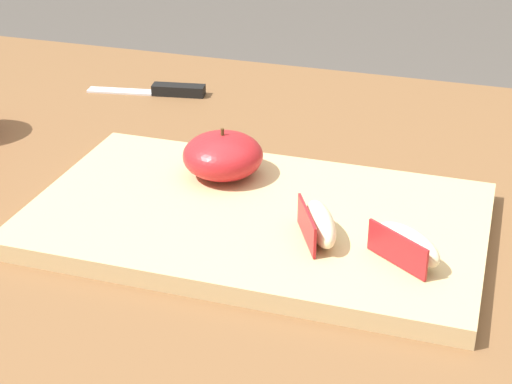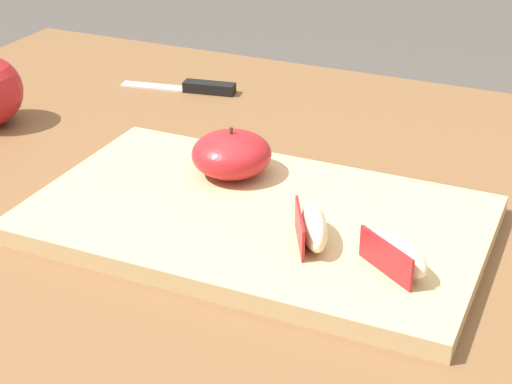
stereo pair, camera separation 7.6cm
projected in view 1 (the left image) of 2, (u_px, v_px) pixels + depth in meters
dining_table at (323, 286)px, 0.88m from camera, size 1.29×0.78×0.73m
cutting_board at (256, 219)px, 0.77m from camera, size 0.42×0.25×0.02m
apple_half_skin_up at (223, 155)px, 0.82m from camera, size 0.08×0.08×0.05m
apple_wedge_front at (406, 245)px, 0.68m from camera, size 0.07×0.06×0.03m
apple_wedge_right at (319, 224)px, 0.71m from camera, size 0.05×0.07×0.03m
paring_knife at (169, 90)px, 1.09m from camera, size 0.16×0.04×0.01m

